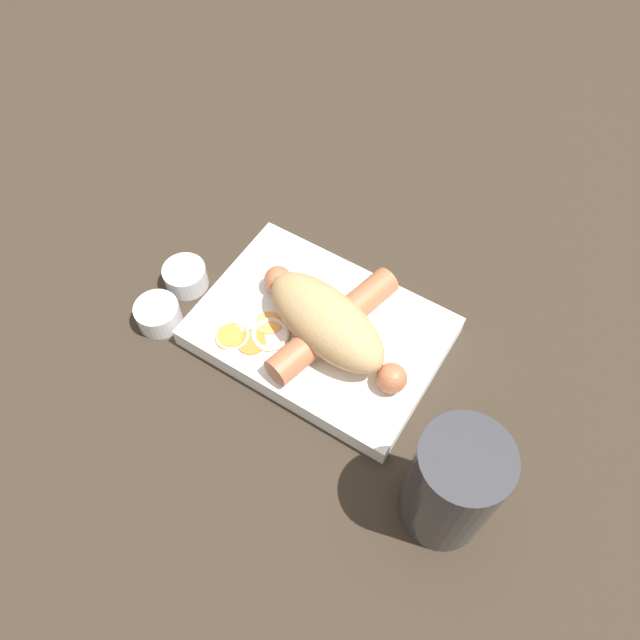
# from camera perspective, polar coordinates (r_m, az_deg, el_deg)

# --- Properties ---
(ground_plane) EXTENTS (3.00, 3.00, 0.00)m
(ground_plane) POSITION_cam_1_polar(r_m,az_deg,el_deg) (0.66, -0.00, -1.57)
(ground_plane) COLOR #33281E
(food_tray) EXTENTS (0.25, 0.18, 0.02)m
(food_tray) POSITION_cam_1_polar(r_m,az_deg,el_deg) (0.65, -0.00, -1.03)
(food_tray) COLOR white
(food_tray) RESTS_ON ground_plane
(bread_roll) EXTENTS (0.16, 0.10, 0.06)m
(bread_roll) POSITION_cam_1_polar(r_m,az_deg,el_deg) (0.61, 0.57, -0.11)
(bread_roll) COLOR tan
(bread_roll) RESTS_ON food_tray
(sausage) EXTENTS (0.19, 0.16, 0.03)m
(sausage) POSITION_cam_1_polar(r_m,az_deg,el_deg) (0.62, 1.11, -0.61)
(sausage) COLOR #B26642
(sausage) RESTS_ON food_tray
(pickled_veggies) EXTENTS (0.07, 0.07, 0.01)m
(pickled_veggies) POSITION_cam_1_polar(r_m,az_deg,el_deg) (0.64, -6.19, -1.36)
(pickled_veggies) COLOR orange
(pickled_veggies) RESTS_ON food_tray
(condiment_cup_near) EXTENTS (0.05, 0.05, 0.03)m
(condiment_cup_near) POSITION_cam_1_polar(r_m,az_deg,el_deg) (0.71, -12.17, 3.82)
(condiment_cup_near) COLOR white
(condiment_cup_near) RESTS_ON ground_plane
(condiment_cup_far) EXTENTS (0.05, 0.05, 0.03)m
(condiment_cup_far) POSITION_cam_1_polar(r_m,az_deg,el_deg) (0.69, -14.55, 0.44)
(condiment_cup_far) COLOR white
(condiment_cup_far) RESTS_ON ground_plane
(drink_glass) EXTENTS (0.07, 0.07, 0.13)m
(drink_glass) POSITION_cam_1_polar(r_m,az_deg,el_deg) (0.54, 12.00, -14.61)
(drink_glass) COLOR #333338
(drink_glass) RESTS_ON ground_plane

